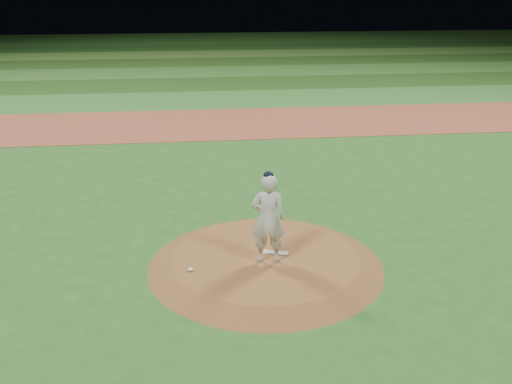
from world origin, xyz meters
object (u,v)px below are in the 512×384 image
(pitching_rubber, at_px, (274,253))
(pitchers_mound, at_px, (266,261))
(rosin_bag, at_px, (190,269))
(pitcher_on_mound, at_px, (268,218))

(pitching_rubber, bearing_deg, pitchers_mound, -133.37)
(pitchers_mound, bearing_deg, rosin_bag, -163.42)
(pitchers_mound, xyz_separation_m, rosin_bag, (-1.76, -0.52, 0.16))
(pitchers_mound, relative_size, rosin_bag, 43.70)
(pitchers_mound, xyz_separation_m, pitching_rubber, (0.21, 0.12, 0.14))
(pitching_rubber, height_order, rosin_bag, rosin_bag)
(pitching_rubber, xyz_separation_m, rosin_bag, (-1.97, -0.64, 0.02))
(pitchers_mound, height_order, rosin_bag, rosin_bag)
(pitchers_mound, bearing_deg, pitching_rubber, 28.60)
(pitching_rubber, relative_size, pitcher_on_mound, 0.31)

